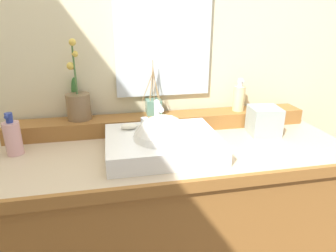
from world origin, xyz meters
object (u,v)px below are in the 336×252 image
Objects in this scene: potted_plant at (78,102)px; soap_dispenser at (239,98)px; soap_bar at (129,126)px; lotion_bottle at (13,137)px; reed_diffuser at (153,106)px; sink_basin at (163,145)px; tissue_box at (264,121)px.

potted_plant reaches higher than soap_dispenser.
potted_plant is (-0.21, 0.17, 0.07)m from soap_bar.
potted_plant is 0.31m from lotion_bottle.
potted_plant reaches higher than lotion_bottle.
reed_diffuser reaches higher than soap_bar.
reed_diffuser is at bearing 176.44° from soap_dispenser.
sink_basin is 6.31× the size of soap_bar.
sink_basin reaches higher than tissue_box.
soap_dispenser is at bearing 31.00° from sink_basin.
lotion_bottle is at bearing 169.60° from sink_basin.
reed_diffuser is at bearing 159.99° from tissue_box.
reed_diffuser is (0.01, 0.28, 0.08)m from sink_basin.
sink_basin is 0.58m from lotion_bottle.
tissue_box is at bearing 0.19° from soap_bar.
lotion_bottle is 1.31× the size of tissue_box.
reed_diffuser is at bearing 54.01° from soap_bar.
reed_diffuser reaches higher than lotion_bottle.
soap_dispenser reaches higher than tissue_box.
reed_diffuser reaches higher than soap_dispenser.
potted_plant is at bearing 178.32° from soap_dispenser.
tissue_box is (0.06, -0.15, -0.07)m from soap_dispenser.
sink_basin is at bearing -167.53° from tissue_box.
soap_bar is (-0.12, 0.11, 0.05)m from sink_basin.
reed_diffuser reaches higher than tissue_box.
soap_bar is at bearing 138.69° from sink_basin.
soap_dispenser is (0.55, 0.15, 0.06)m from soap_bar.
sink_basin is 0.50m from tissue_box.
lotion_bottle is at bearing -179.81° from tissue_box.
soap_dispenser is 1.02m from lotion_bottle.
potted_plant reaches higher than tissue_box.
potted_plant is 0.34m from reed_diffuser.
reed_diffuser is (0.13, 0.18, 0.03)m from soap_bar.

